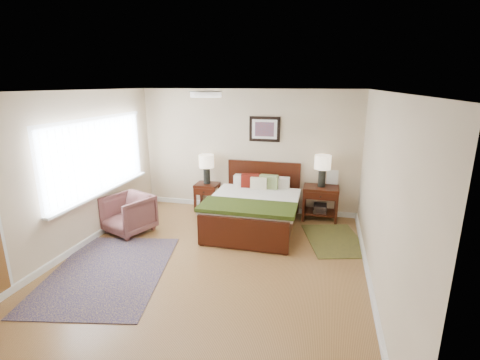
{
  "coord_description": "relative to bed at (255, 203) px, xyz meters",
  "views": [
    {
      "loc": [
        1.54,
        -4.38,
        2.59
      ],
      "look_at": [
        0.21,
        1.01,
        1.05
      ],
      "focal_mm": 26.0,
      "sensor_mm": 36.0,
      "label": 1
    }
  ],
  "objects": [
    {
      "name": "rug_persian",
      "position": [
        -1.7,
        -2.08,
        -0.48
      ],
      "size": [
        1.97,
        2.48,
        0.01
      ],
      "primitive_type": "cube",
      "rotation": [
        0.0,
        0.0,
        0.2
      ],
      "color": "#0D1045",
      "rests_on": "ground"
    },
    {
      "name": "left_wall",
      "position": [
        -2.6,
        -1.55,
        0.77
      ],
      "size": [
        0.04,
        5.0,
        2.5
      ],
      "primitive_type": "cube",
      "color": "beige",
      "rests_on": "ground"
    },
    {
      "name": "window",
      "position": [
        -2.55,
        -0.85,
        0.89
      ],
      "size": [
        0.11,
        2.72,
        1.32
      ],
      "color": "silver",
      "rests_on": "left_wall"
    },
    {
      "name": "nightstand_left",
      "position": [
        -1.17,
        0.7,
        -0.04
      ],
      "size": [
        0.47,
        0.43,
        0.56
      ],
      "color": "#361508",
      "rests_on": "ground"
    },
    {
      "name": "lamp_left",
      "position": [
        -1.17,
        0.72,
        0.5
      ],
      "size": [
        0.31,
        0.31,
        0.61
      ],
      "color": "black",
      "rests_on": "nightstand_left"
    },
    {
      "name": "ceiling",
      "position": [
        -0.35,
        -1.55,
        2.02
      ],
      "size": [
        4.5,
        5.0,
        0.02
      ],
      "primitive_type": "cube",
      "color": "white",
      "rests_on": "back_wall"
    },
    {
      "name": "nightstand_right",
      "position": [
        1.17,
        0.71,
        -0.08
      ],
      "size": [
        0.67,
        0.5,
        0.67
      ],
      "color": "#361508",
      "rests_on": "ground"
    },
    {
      "name": "bed",
      "position": [
        0.0,
        0.0,
        0.0
      ],
      "size": [
        1.61,
        1.94,
        1.05
      ],
      "color": "#361508",
      "rests_on": "ground"
    },
    {
      "name": "wall_art",
      "position": [
        0.0,
        0.92,
        1.24
      ],
      "size": [
        0.62,
        0.05,
        0.5
      ],
      "color": "black",
      "rests_on": "back_wall"
    },
    {
      "name": "right_wall",
      "position": [
        1.9,
        -1.55,
        0.77
      ],
      "size": [
        0.04,
        5.0,
        2.5
      ],
      "primitive_type": "cube",
      "color": "beige",
      "rests_on": "ground"
    },
    {
      "name": "rug_navy",
      "position": [
        1.45,
        -0.23,
        -0.48
      ],
      "size": [
        1.21,
        1.52,
        0.01
      ],
      "primitive_type": "cube",
      "rotation": [
        0.0,
        0.0,
        0.27
      ],
      "color": "black",
      "rests_on": "ground"
    },
    {
      "name": "ceil_fixture",
      "position": [
        -0.35,
        -1.55,
        1.98
      ],
      "size": [
        0.44,
        0.44,
        0.08
      ],
      "color": "white",
      "rests_on": "ceiling"
    },
    {
      "name": "lamp_right",
      "position": [
        1.17,
        0.72,
        0.6
      ],
      "size": [
        0.31,
        0.31,
        0.61
      ],
      "color": "black",
      "rests_on": "nightstand_right"
    },
    {
      "name": "back_wall",
      "position": [
        -0.35,
        0.95,
        0.77
      ],
      "size": [
        4.5,
        0.04,
        2.5
      ],
      "primitive_type": "cube",
      "color": "beige",
      "rests_on": "ground"
    },
    {
      "name": "armchair",
      "position": [
        -2.15,
        -0.75,
        -0.14
      ],
      "size": [
        0.96,
        0.97,
        0.68
      ],
      "primitive_type": "imported",
      "rotation": [
        0.0,
        0.0,
        -0.38
      ],
      "color": "brown",
      "rests_on": "ground"
    },
    {
      "name": "floor",
      "position": [
        -0.35,
        -1.55,
        -0.48
      ],
      "size": [
        5.0,
        5.0,
        0.0
      ],
      "primitive_type": "plane",
      "color": "olive",
      "rests_on": "ground"
    },
    {
      "name": "front_wall",
      "position": [
        -0.35,
        -4.05,
        0.77
      ],
      "size": [
        4.5,
        0.04,
        2.5
      ],
      "primitive_type": "cube",
      "color": "beige",
      "rests_on": "ground"
    }
  ]
}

